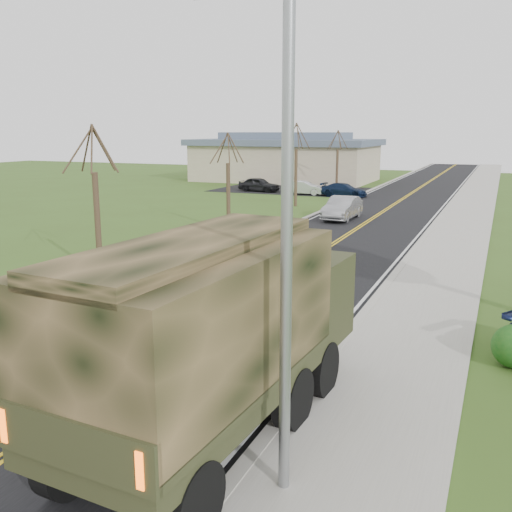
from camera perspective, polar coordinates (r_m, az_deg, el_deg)
The scene contains 17 objects.
ground at distance 12.86m, azimuth -18.49°, elevation -15.10°, with size 160.00×160.00×0.00m, color #37511B.
road at distance 49.32m, azimuth 14.05°, elevation 5.28°, with size 8.00×120.00×0.01m, color black.
curb_right at distance 48.82m, azimuth 18.87°, elevation 4.98°, with size 0.30×120.00×0.12m, color #9E998E.
sidewalk_right at distance 48.72m, azimuth 20.92°, elevation 4.80°, with size 3.20×120.00×0.10m, color #9E998E.
curb_left at distance 50.14m, azimuth 9.35°, elevation 5.65°, with size 0.30×120.00×0.10m, color #9E998E.
street_light at distance 8.50m, azimuth 2.46°, elevation 3.13°, with size 1.65×0.22×8.00m.
bare_tree_a at distance 23.83m, azimuth -15.62°, elevation 4.29°, with size 1.93×2.26×6.08m.
bare_tree_b at distance 33.96m, azimuth -2.80°, elevation 6.76°, with size 1.83×2.14×5.73m.
bare_tree_c at distance 44.98m, azimuth 4.01°, elevation 8.51°, with size 2.04×2.39×6.42m.
bare_tree_d at distance 56.43m, azimuth 8.11°, elevation 8.97°, with size 1.88×2.20×5.91m.
commercial_building at distance 68.67m, azimuth 3.03°, elevation 9.78°, with size 25.50×21.50×5.65m.
military_truck at distance 10.74m, azimuth -4.03°, elevation -6.66°, with size 3.29×8.21×4.01m.
suv_champagne at distance 27.41m, azimuth 1.36°, elevation 1.64°, with size 2.27×4.93×1.37m, color #907C51.
sedan_silver at distance 38.59m, azimuth 8.62°, elevation 4.76°, with size 1.63×4.66×1.54m, color #9F9FA3.
lot_car_dark at distance 56.01m, azimuth 0.30°, elevation 7.16°, with size 1.63×4.06×1.38m, color black.
lot_car_silver at distance 53.42m, azimuth 4.84°, elevation 6.81°, with size 1.35×3.88×1.28m, color silver.
lot_car_navy at distance 52.27m, azimuth 8.79°, elevation 6.55°, with size 1.69×4.17×1.21m, color #0E1B35.
Camera 1 is at (7.89, -8.34, 5.80)m, focal length 40.00 mm.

